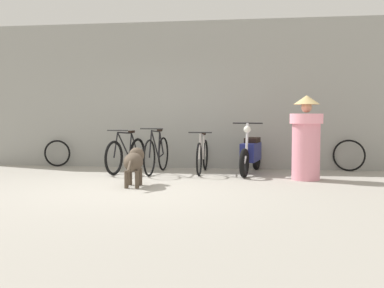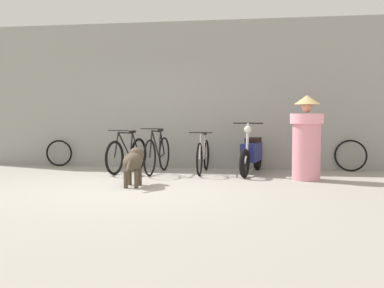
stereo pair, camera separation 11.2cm
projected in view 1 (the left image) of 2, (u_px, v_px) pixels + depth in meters
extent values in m
plane|color=#9E998E|center=(136.00, 188.00, 7.19)|extent=(60.00, 60.00, 0.00)
cube|color=gray|center=(170.00, 95.00, 10.08)|extent=(9.52, 0.20, 3.24)
torus|color=black|center=(114.00, 158.00, 8.77)|extent=(0.19, 0.67, 0.68)
torus|color=black|center=(138.00, 154.00, 9.72)|extent=(0.19, 0.67, 0.68)
cylinder|color=black|center=(124.00, 145.00, 9.12)|extent=(0.13, 0.50, 0.56)
cylinder|color=black|center=(130.00, 145.00, 9.40)|extent=(0.05, 0.13, 0.51)
cylinder|color=black|center=(125.00, 133.00, 9.15)|extent=(0.15, 0.58, 0.06)
cylinder|color=black|center=(134.00, 156.00, 9.54)|extent=(0.11, 0.38, 0.08)
cylinder|color=black|center=(135.00, 144.00, 9.58)|extent=(0.09, 0.30, 0.47)
cylinder|color=black|center=(116.00, 145.00, 8.82)|extent=(0.06, 0.18, 0.50)
cube|color=black|center=(131.00, 132.00, 9.43)|extent=(0.11, 0.19, 0.05)
cylinder|color=black|center=(118.00, 130.00, 8.88)|extent=(0.45, 0.12, 0.02)
torus|color=black|center=(149.00, 158.00, 8.59)|extent=(0.09, 0.71, 0.71)
torus|color=black|center=(163.00, 154.00, 9.54)|extent=(0.09, 0.71, 0.71)
cylinder|color=black|center=(155.00, 145.00, 8.95)|extent=(0.06, 0.48, 0.59)
cylinder|color=black|center=(159.00, 145.00, 9.22)|extent=(0.04, 0.13, 0.54)
cylinder|color=black|center=(156.00, 131.00, 8.98)|extent=(0.07, 0.56, 0.06)
cylinder|color=black|center=(161.00, 156.00, 9.36)|extent=(0.06, 0.37, 0.08)
cylinder|color=black|center=(161.00, 143.00, 9.39)|extent=(0.05, 0.29, 0.49)
cylinder|color=black|center=(150.00, 144.00, 8.65)|extent=(0.04, 0.17, 0.52)
cube|color=black|center=(160.00, 130.00, 9.25)|extent=(0.08, 0.18, 0.05)
cylinder|color=black|center=(151.00, 129.00, 8.70)|extent=(0.46, 0.06, 0.02)
torus|color=black|center=(199.00, 159.00, 8.64)|extent=(0.05, 0.65, 0.65)
torus|color=black|center=(205.00, 155.00, 9.61)|extent=(0.05, 0.65, 0.65)
cylinder|color=beige|center=(202.00, 147.00, 9.00)|extent=(0.04, 0.49, 0.54)
cylinder|color=beige|center=(203.00, 147.00, 9.28)|extent=(0.03, 0.13, 0.49)
cylinder|color=beige|center=(202.00, 135.00, 9.04)|extent=(0.04, 0.56, 0.06)
cylinder|color=beige|center=(204.00, 157.00, 9.43)|extent=(0.03, 0.37, 0.08)
cylinder|color=beige|center=(205.00, 145.00, 9.46)|extent=(0.03, 0.29, 0.45)
cylinder|color=beige|center=(200.00, 147.00, 8.70)|extent=(0.03, 0.17, 0.48)
cube|color=black|center=(204.00, 134.00, 9.31)|extent=(0.07, 0.18, 0.05)
cylinder|color=black|center=(200.00, 133.00, 8.76)|extent=(0.46, 0.03, 0.02)
torus|color=black|center=(244.00, 163.00, 8.39)|extent=(0.20, 0.56, 0.55)
torus|color=black|center=(257.00, 157.00, 9.60)|extent=(0.20, 0.56, 0.55)
cube|color=navy|center=(251.00, 152.00, 8.98)|extent=(0.43, 0.89, 0.36)
cube|color=black|center=(252.00, 140.00, 9.11)|extent=(0.34, 0.58, 0.10)
cylinder|color=silver|center=(247.00, 138.00, 8.59)|extent=(0.08, 0.15, 0.59)
cylinder|color=silver|center=(245.00, 158.00, 8.48)|extent=(0.08, 0.22, 0.19)
cylinder|color=black|center=(248.00, 123.00, 8.62)|extent=(0.58, 0.13, 0.03)
sphere|color=silver|center=(247.00, 129.00, 8.59)|extent=(0.16, 0.16, 0.14)
ellipsoid|color=#4C3F33|center=(133.00, 162.00, 7.31)|extent=(0.37, 0.58, 0.31)
cylinder|color=#4C3F33|center=(130.00, 177.00, 7.50)|extent=(0.08, 0.08, 0.29)
cylinder|color=#4C3F33|center=(140.00, 177.00, 7.49)|extent=(0.08, 0.08, 0.29)
cylinder|color=#4C3F33|center=(126.00, 179.00, 7.16)|extent=(0.08, 0.08, 0.29)
cylinder|color=#4C3F33|center=(137.00, 179.00, 7.15)|extent=(0.08, 0.08, 0.29)
sphere|color=#4C3F33|center=(137.00, 155.00, 7.65)|extent=(0.29, 0.29, 0.26)
ellipsoid|color=#4C3F33|center=(138.00, 156.00, 7.77)|extent=(0.12, 0.16, 0.10)
cylinder|color=#4C3F33|center=(129.00, 167.00, 6.94)|extent=(0.07, 0.25, 0.17)
cylinder|color=pink|center=(306.00, 147.00, 8.11)|extent=(0.70, 0.70, 1.20)
cylinder|color=#FFA0B2|center=(306.00, 119.00, 8.08)|extent=(0.83, 0.83, 0.18)
sphere|color=tan|center=(307.00, 107.00, 8.07)|extent=(0.27, 0.27, 0.19)
cone|color=tan|center=(307.00, 100.00, 8.06)|extent=(0.66, 0.66, 0.16)
torus|color=black|center=(349.00, 155.00, 9.38)|extent=(0.64, 0.26, 0.67)
torus|color=black|center=(57.00, 153.00, 10.28)|extent=(0.61, 0.11, 0.61)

